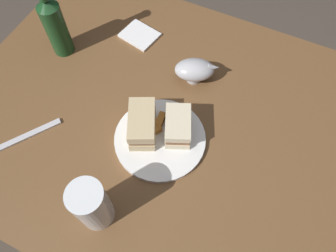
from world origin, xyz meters
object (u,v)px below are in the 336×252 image
object	(u,v)px
pint_glass	(93,206)
napkin	(140,35)
sandwich_half_left	(178,126)
sandwich_half_right	(142,124)
fork	(29,135)
gravy_boat	(195,70)
plate	(160,139)
cider_bottle	(55,24)

from	to	relation	value
pint_glass	napkin	size ratio (longest dim) A/B	1.42
sandwich_half_left	pint_glass	distance (m)	0.29
sandwich_half_right	fork	xyz separation A→B (m)	(0.27, 0.14, -0.04)
gravy_boat	fork	xyz separation A→B (m)	(0.33, 0.37, -0.04)
napkin	fork	bearing A→B (deg)	77.33
sandwich_half_right	sandwich_half_left	bearing A→B (deg)	-156.49
plate	cider_bottle	world-z (taller)	cider_bottle
cider_bottle	fork	size ratio (longest dim) A/B	1.48
sandwich_half_left	fork	size ratio (longest dim) A/B	0.68
sandwich_half_left	cider_bottle	bearing A→B (deg)	-14.95
sandwich_half_right	napkin	world-z (taller)	sandwich_half_right
pint_glass	gravy_boat	xyz separation A→B (m)	(-0.05, -0.46, -0.02)
sandwich_half_right	cider_bottle	bearing A→B (deg)	-23.38
gravy_boat	napkin	bearing A→B (deg)	-19.95
cider_bottle	pint_glass	bearing A→B (deg)	132.68
plate	sandwich_half_left	bearing A→B (deg)	-133.11
plate	sandwich_half_right	xyz separation A→B (m)	(0.05, 0.00, 0.04)
sandwich_half_left	pint_glass	bearing A→B (deg)	73.62
gravy_boat	cider_bottle	world-z (taller)	cider_bottle
cider_bottle	napkin	size ratio (longest dim) A/B	2.41
sandwich_half_left	pint_glass	xyz separation A→B (m)	(0.08, 0.28, 0.02)
pint_glass	napkin	distance (m)	0.58
plate	sandwich_half_left	xyz separation A→B (m)	(-0.03, -0.04, 0.04)
cider_bottle	napkin	bearing A→B (deg)	-140.83
plate	fork	world-z (taller)	plate
sandwich_half_right	pint_glass	distance (m)	0.24
plate	fork	distance (m)	0.35
sandwich_half_left	pint_glass	size ratio (longest dim) A/B	0.78
sandwich_half_right	pint_glass	world-z (taller)	pint_glass
napkin	gravy_boat	bearing A→B (deg)	160.05
cider_bottle	sandwich_half_left	bearing A→B (deg)	165.05
sandwich_half_right	gravy_boat	xyz separation A→B (m)	(-0.05, -0.23, -0.01)
sandwich_half_left	fork	distance (m)	0.40
napkin	fork	size ratio (longest dim) A/B	0.61
cider_bottle	fork	distance (m)	0.32
sandwich_half_right	fork	size ratio (longest dim) A/B	0.77
gravy_boat	cider_bottle	bearing A→B (deg)	9.60
sandwich_half_right	cider_bottle	xyz separation A→B (m)	(0.36, -0.16, 0.06)
sandwich_half_left	gravy_boat	size ratio (longest dim) A/B	0.90
sandwich_half_right	cider_bottle	world-z (taller)	cider_bottle
pint_glass	fork	xyz separation A→B (m)	(0.28, -0.10, -0.06)
sandwich_half_left	fork	bearing A→B (deg)	26.30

